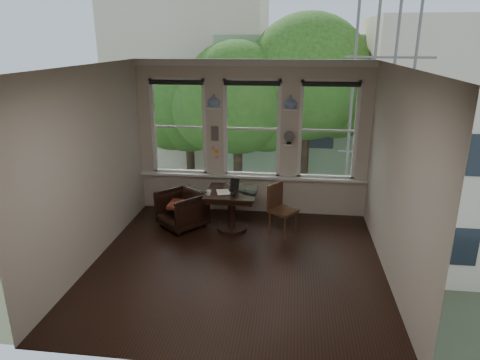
# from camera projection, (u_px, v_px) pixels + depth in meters

# --- Properties ---
(ground) EXTENTS (4.50, 4.50, 0.00)m
(ground) POSITION_uv_depth(u_px,v_px,m) (237.00, 264.00, 6.71)
(ground) COLOR black
(ground) RESTS_ON ground
(ceiling) EXTENTS (4.50, 4.50, 0.00)m
(ceiling) POSITION_uv_depth(u_px,v_px,m) (236.00, 66.00, 5.77)
(ceiling) COLOR silver
(ceiling) RESTS_ON ground
(wall_back) EXTENTS (4.50, 0.00, 4.50)m
(wall_back) POSITION_uv_depth(u_px,v_px,m) (252.00, 139.00, 8.36)
(wall_back) COLOR beige
(wall_back) RESTS_ON ground
(wall_front) EXTENTS (4.50, 0.00, 4.50)m
(wall_front) POSITION_uv_depth(u_px,v_px,m) (206.00, 241.00, 4.12)
(wall_front) COLOR beige
(wall_front) RESTS_ON ground
(wall_left) EXTENTS (0.00, 4.50, 4.50)m
(wall_left) POSITION_uv_depth(u_px,v_px,m) (90.00, 167.00, 6.50)
(wall_left) COLOR beige
(wall_left) RESTS_ON ground
(wall_right) EXTENTS (0.00, 4.50, 4.50)m
(wall_right) POSITION_uv_depth(u_px,v_px,m) (396.00, 178.00, 5.97)
(wall_right) COLOR beige
(wall_right) RESTS_ON ground
(window_left) EXTENTS (1.10, 0.12, 1.90)m
(window_left) POSITION_uv_depth(u_px,v_px,m) (179.00, 127.00, 8.47)
(window_left) COLOR white
(window_left) RESTS_ON ground
(window_center) EXTENTS (1.10, 0.12, 1.90)m
(window_center) POSITION_uv_depth(u_px,v_px,m) (252.00, 129.00, 8.29)
(window_center) COLOR white
(window_center) RESTS_ON ground
(window_right) EXTENTS (1.10, 0.12, 1.90)m
(window_right) POSITION_uv_depth(u_px,v_px,m) (328.00, 130.00, 8.12)
(window_right) COLOR white
(window_right) RESTS_ON ground
(shelf_left) EXTENTS (0.26, 0.16, 0.03)m
(shelf_left) POSITION_uv_depth(u_px,v_px,m) (214.00, 108.00, 8.16)
(shelf_left) COLOR white
(shelf_left) RESTS_ON ground
(shelf_right) EXTENTS (0.26, 0.16, 0.03)m
(shelf_right) POSITION_uv_depth(u_px,v_px,m) (290.00, 109.00, 7.99)
(shelf_right) COLOR white
(shelf_right) RESTS_ON ground
(intercom) EXTENTS (0.14, 0.06, 0.28)m
(intercom) POSITION_uv_depth(u_px,v_px,m) (215.00, 133.00, 8.35)
(intercom) COLOR #59544F
(intercom) RESTS_ON ground
(sticky_notes) EXTENTS (0.16, 0.01, 0.24)m
(sticky_notes) POSITION_uv_depth(u_px,v_px,m) (215.00, 151.00, 8.46)
(sticky_notes) COLOR pink
(sticky_notes) RESTS_ON ground
(desk_fan) EXTENTS (0.20, 0.20, 0.24)m
(desk_fan) POSITION_uv_depth(u_px,v_px,m) (289.00, 140.00, 8.15)
(desk_fan) COLOR #59544F
(desk_fan) RESTS_ON ground
(vase_left) EXTENTS (0.24, 0.24, 0.25)m
(vase_left) POSITION_uv_depth(u_px,v_px,m) (214.00, 101.00, 8.12)
(vase_left) COLOR silver
(vase_left) RESTS_ON shelf_left
(vase_right) EXTENTS (0.24, 0.24, 0.25)m
(vase_right) POSITION_uv_depth(u_px,v_px,m) (291.00, 102.00, 7.94)
(vase_right) COLOR silver
(vase_right) RESTS_ON shelf_right
(table) EXTENTS (0.90, 0.90, 0.75)m
(table) POSITION_uv_depth(u_px,v_px,m) (232.00, 210.00, 7.80)
(table) COLOR black
(table) RESTS_ON ground
(armchair_left) EXTENTS (1.07, 1.07, 0.70)m
(armchair_left) POSITION_uv_depth(u_px,v_px,m) (182.00, 209.00, 7.92)
(armchair_left) COLOR black
(armchair_left) RESTS_ON ground
(cushion_red) EXTENTS (0.45, 0.45, 0.06)m
(cushion_red) POSITION_uv_depth(u_px,v_px,m) (181.00, 204.00, 7.88)
(cushion_red) COLOR maroon
(cushion_red) RESTS_ON armchair_left
(side_chair_right) EXTENTS (0.58, 0.58, 0.92)m
(side_chair_right) POSITION_uv_depth(u_px,v_px,m) (283.00, 210.00, 7.58)
(side_chair_right) COLOR #463019
(side_chair_right) RESTS_ON ground
(laptop) EXTENTS (0.40, 0.36, 0.03)m
(laptop) POSITION_uv_depth(u_px,v_px,m) (246.00, 193.00, 7.57)
(laptop) COLOR black
(laptop) RESTS_ON table
(mug) EXTENTS (0.11, 0.11, 0.09)m
(mug) POSITION_uv_depth(u_px,v_px,m) (209.00, 193.00, 7.47)
(mug) COLOR white
(mug) RESTS_ON table
(drinking_glass) EXTENTS (0.14, 0.14, 0.09)m
(drinking_glass) POSITION_uv_depth(u_px,v_px,m) (233.00, 194.00, 7.43)
(drinking_glass) COLOR white
(drinking_glass) RESTS_ON table
(tablet) EXTENTS (0.17, 0.10, 0.22)m
(tablet) POSITION_uv_depth(u_px,v_px,m) (235.00, 184.00, 7.71)
(tablet) COLOR black
(tablet) RESTS_ON table
(papers) EXTENTS (0.29, 0.35, 0.00)m
(papers) POSITION_uv_depth(u_px,v_px,m) (223.00, 192.00, 7.64)
(papers) COLOR silver
(papers) RESTS_ON table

